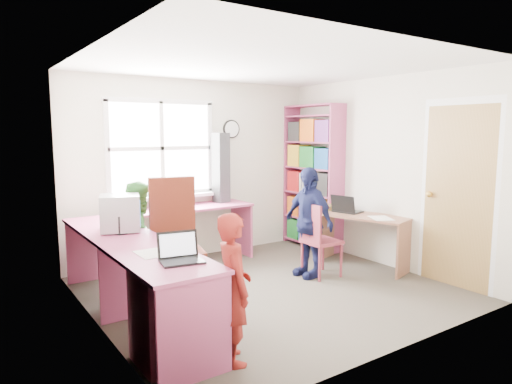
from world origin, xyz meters
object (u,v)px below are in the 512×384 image
potted_plant (164,196)px  person_green (140,238)px  l_desk (166,277)px  cd_tower (221,168)px  crt_monitor (120,213)px  person_red (233,288)px  right_desk (363,229)px  bookshelf (313,180)px  laptop_right (346,208)px  swivel_chair (176,250)px  laptop_left (180,254)px  wooden_chair (317,237)px  person_navy (308,222)px

potted_plant → person_green: 1.03m
l_desk → cd_tower: cd_tower is taller
crt_monitor → person_red: bearing=-59.6°
right_desk → crt_monitor: (-2.96, 0.40, 0.45)m
bookshelf → laptop_right: size_ratio=5.29×
laptop_right → person_red: 2.92m
swivel_chair → person_red: 1.35m
right_desk → bookshelf: (0.15, 1.14, 0.52)m
laptop_left → laptop_right: laptop_left is taller
right_desk → laptop_left: 3.05m
bookshelf → swivel_chair: size_ratio=1.67×
right_desk → laptop_right: 0.34m
person_green → potted_plant: bearing=-11.6°
wooden_chair → cd_tower: size_ratio=0.93×
laptop_right → cd_tower: bearing=29.4°
cd_tower → person_green: cd_tower is taller
right_desk → person_navy: (-0.83, 0.10, 0.17)m
crt_monitor → person_navy: (2.14, -0.30, -0.28)m
laptop_left → person_navy: person_navy is taller
wooden_chair → person_navy: person_navy is taller
wooden_chair → person_navy: (-0.06, 0.09, 0.17)m
potted_plant → laptop_right: bearing=-30.2°
wooden_chair → crt_monitor: size_ratio=1.97×
laptop_left → cd_tower: 2.91m
wooden_chair → crt_monitor: (-2.20, 0.39, 0.45)m
right_desk → person_green: person_green is taller
right_desk → person_red: bearing=-172.6°
person_red → bookshelf: bearing=-36.2°
person_green → person_red: bearing=-152.4°
bookshelf → laptop_right: bearing=-103.6°
swivel_chair → person_green: 0.49m
l_desk → crt_monitor: bearing=102.2°
laptop_left → crt_monitor: bearing=102.2°
person_navy → cd_tower: bearing=-165.0°
potted_plant → person_red: (-0.54, -2.57, -0.35)m
potted_plant → wooden_chair: bearing=-46.7°
bookshelf → cd_tower: bearing=166.7°
potted_plant → person_green: (-0.60, -0.78, -0.31)m
potted_plant → person_red: size_ratio=0.29×
laptop_left → cd_tower: cd_tower is taller
swivel_chair → person_green: (-0.20, 0.45, 0.06)m
person_red → person_green: (-0.05, 1.79, 0.04)m
laptop_right → person_red: bearing=104.9°
laptop_left → cd_tower: bearing=64.0°
person_green → person_navy: size_ratio=0.92×
swivel_chair → crt_monitor: 0.65m
bookshelf → cd_tower: 1.43m
bookshelf → cd_tower: (-1.37, 0.32, 0.22)m
right_desk → swivel_chair: (-2.49, 0.19, 0.05)m
l_desk → cd_tower: size_ratio=3.11×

